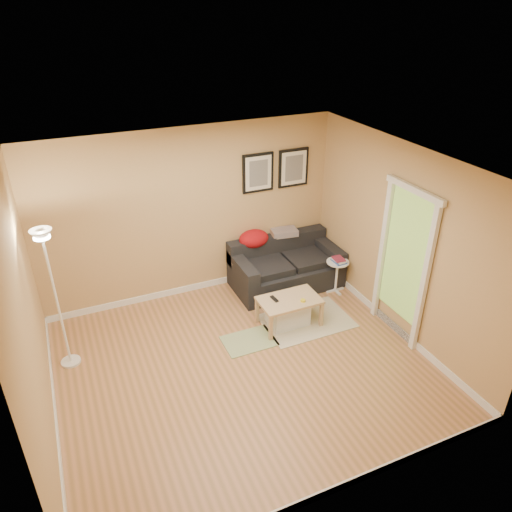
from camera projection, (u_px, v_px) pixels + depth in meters
name	position (u px, v px, depth m)	size (l,w,h in m)	color
floor	(244.00, 366.00, 6.15)	(4.50, 4.50, 0.00)	#B87B4F
ceiling	(240.00, 169.00, 4.92)	(4.50, 4.50, 0.00)	white
wall_back	(190.00, 214.00, 7.15)	(4.50, 4.50, 0.00)	tan
wall_front	(336.00, 395.00, 3.93)	(4.50, 4.50, 0.00)	tan
wall_left	(30.00, 326.00, 4.74)	(4.00, 4.00, 0.00)	tan
wall_right	(401.00, 242.00, 6.34)	(4.00, 4.00, 0.00)	tan
baseboard_back	(196.00, 287.00, 7.73)	(4.50, 0.02, 0.10)	white
baseboard_front	(325.00, 493.00, 4.53)	(4.50, 0.02, 0.10)	white
baseboard_left	(56.00, 418.00, 5.33)	(0.02, 4.00, 0.10)	white
baseboard_right	(388.00, 320.00, 6.93)	(0.02, 4.00, 0.10)	white
sofa	(286.00, 265.00, 7.70)	(1.70, 0.90, 0.75)	black
red_throw	(254.00, 239.00, 7.63)	(0.48, 0.36, 0.28)	#B41019
plaid_throw	(284.00, 232.00, 7.82)	(0.42, 0.26, 0.10)	tan
framed_print_left	(258.00, 173.00, 7.27)	(0.50, 0.04, 0.60)	black
framed_print_right	(293.00, 168.00, 7.49)	(0.50, 0.04, 0.60)	black
area_rug	(307.00, 321.00, 6.99)	(1.25, 0.85, 0.01)	beige
green_runner	(249.00, 341.00, 6.59)	(0.70, 0.50, 0.01)	#668C4C
coffee_table	(289.00, 312.00, 6.84)	(0.85, 0.52, 0.43)	tan
remote_control	(274.00, 299.00, 6.72)	(0.05, 0.16, 0.02)	black
tape_roll	(303.00, 301.00, 6.68)	(0.07, 0.07, 0.03)	yellow
storage_bin	(287.00, 313.00, 6.87)	(0.57, 0.41, 0.35)	white
side_table	(336.00, 276.00, 7.59)	(0.35, 0.35, 0.53)	white
book_stack	(339.00, 260.00, 7.43)	(0.17, 0.22, 0.07)	#3759A5
floor_lamp	(58.00, 304.00, 5.79)	(0.25, 0.25, 1.89)	white
doorway	(402.00, 267.00, 6.33)	(0.12, 1.01, 2.13)	white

